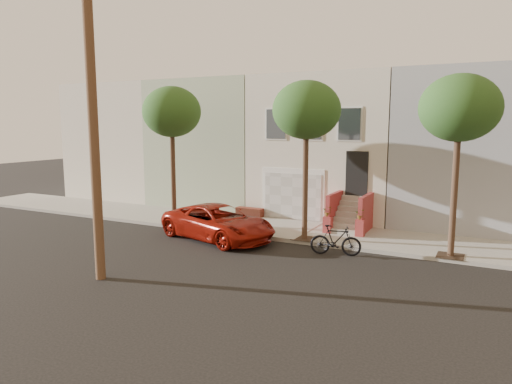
% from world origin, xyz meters
% --- Properties ---
extents(ground, '(90.00, 90.00, 0.00)m').
position_xyz_m(ground, '(0.00, 0.00, 0.00)').
color(ground, black).
rests_on(ground, ground).
extents(sidewalk, '(40.00, 3.70, 0.15)m').
position_xyz_m(sidewalk, '(0.00, 5.35, 0.07)').
color(sidewalk, '#9C988E').
rests_on(sidewalk, ground).
extents(house_row, '(33.10, 11.70, 7.00)m').
position_xyz_m(house_row, '(0.00, 11.19, 3.64)').
color(house_row, beige).
rests_on(house_row, sidewalk).
extents(tree_left, '(2.70, 2.57, 6.30)m').
position_xyz_m(tree_left, '(-5.50, 3.90, 5.26)').
color(tree_left, '#2D2116').
rests_on(tree_left, sidewalk).
extents(tree_mid, '(2.70, 2.57, 6.30)m').
position_xyz_m(tree_mid, '(1.00, 3.90, 5.26)').
color(tree_mid, '#2D2116').
rests_on(tree_mid, sidewalk).
extents(tree_right, '(2.70, 2.57, 6.30)m').
position_xyz_m(tree_right, '(6.50, 3.90, 5.26)').
color(tree_right, '#2D2116').
rests_on(tree_right, sidewalk).
extents(pickup_truck, '(5.61, 3.69, 1.43)m').
position_xyz_m(pickup_truck, '(-2.37, 2.72, 0.72)').
color(pickup_truck, maroon).
rests_on(pickup_truck, ground).
extents(motorcycle, '(1.92, 0.89, 1.11)m').
position_xyz_m(motorcycle, '(2.69, 2.66, 0.56)').
color(motorcycle, black).
rests_on(motorcycle, ground).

